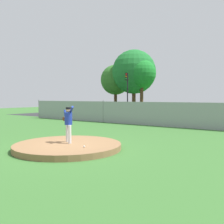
{
  "coord_description": "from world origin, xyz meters",
  "views": [
    {
      "loc": [
        7.57,
        -7.54,
        2.15
      ],
      "look_at": [
        -0.1,
        3.35,
        1.39
      ],
      "focal_mm": 40.71,
      "sensor_mm": 36.0,
      "label": 1
    }
  ],
  "objects_px": {
    "pitcher_youth": "(68,121)",
    "parked_car_charcoal": "(117,111)",
    "parked_car_burgundy": "(181,113)",
    "traffic_light_near": "(127,87)",
    "baseball": "(84,146)"
  },
  "relations": [
    {
      "from": "pitcher_youth",
      "to": "parked_car_charcoal",
      "type": "distance_m",
      "value": 16.62
    },
    {
      "from": "parked_car_burgundy",
      "to": "traffic_light_near",
      "type": "xyz_separation_m",
      "value": [
        -8.13,
        3.99,
        2.72
      ]
    },
    {
      "from": "baseball",
      "to": "traffic_light_near",
      "type": "relative_size",
      "value": 0.01
    },
    {
      "from": "pitcher_youth",
      "to": "parked_car_charcoal",
      "type": "relative_size",
      "value": 0.35
    },
    {
      "from": "baseball",
      "to": "parked_car_charcoal",
      "type": "bearing_deg",
      "value": 119.88
    },
    {
      "from": "baseball",
      "to": "parked_car_charcoal",
      "type": "distance_m",
      "value": 17.57
    },
    {
      "from": "parked_car_charcoal",
      "to": "traffic_light_near",
      "type": "xyz_separation_m",
      "value": [
        -0.95,
        3.56,
        2.72
      ]
    },
    {
      "from": "pitcher_youth",
      "to": "parked_car_charcoal",
      "type": "xyz_separation_m",
      "value": [
        -7.51,
        14.83,
        -0.41
      ]
    },
    {
      "from": "parked_car_burgundy",
      "to": "parked_car_charcoal",
      "type": "bearing_deg",
      "value": 176.57
    },
    {
      "from": "pitcher_youth",
      "to": "parked_car_charcoal",
      "type": "height_order",
      "value": "pitcher_youth"
    },
    {
      "from": "parked_car_charcoal",
      "to": "traffic_light_near",
      "type": "distance_m",
      "value": 4.58
    },
    {
      "from": "pitcher_youth",
      "to": "parked_car_charcoal",
      "type": "bearing_deg",
      "value": 116.85
    },
    {
      "from": "parked_car_burgundy",
      "to": "parked_car_charcoal",
      "type": "distance_m",
      "value": 7.2
    },
    {
      "from": "baseball",
      "to": "traffic_light_near",
      "type": "xyz_separation_m",
      "value": [
        -9.7,
        18.79,
        3.21
      ]
    },
    {
      "from": "parked_car_charcoal",
      "to": "traffic_light_near",
      "type": "height_order",
      "value": "traffic_light_near"
    }
  ]
}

